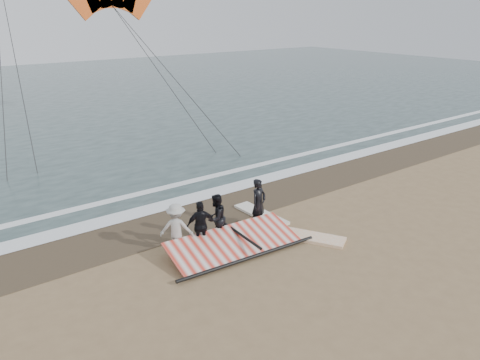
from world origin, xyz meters
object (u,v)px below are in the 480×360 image
(board_white, at_px, (305,236))
(sail_rig, at_px, (230,244))
(board_cream, at_px, (261,214))
(man_main, at_px, (259,203))

(board_white, bearing_deg, sail_rig, 131.83)
(board_white, distance_m, board_cream, 2.23)
(board_cream, bearing_deg, sail_rig, -151.18)
(man_main, relative_size, board_white, 0.67)
(man_main, distance_m, board_white, 1.92)
(man_main, height_order, board_cream, man_main)
(board_white, height_order, sail_rig, sail_rig)
(man_main, xyz_separation_m, board_white, (0.73, -1.57, -0.82))
(man_main, bearing_deg, board_white, -77.95)
(man_main, bearing_deg, board_cream, 32.26)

